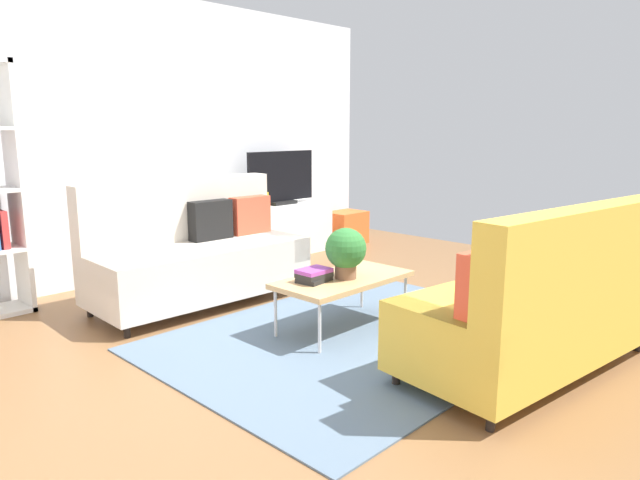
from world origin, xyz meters
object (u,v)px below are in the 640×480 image
(couch_beige, at_px, (197,254))
(coffee_table, at_px, (343,280))
(table_book_0, at_px, (314,279))
(tv_console, at_px, (281,230))
(couch_green, at_px, (538,305))
(vase_1, at_px, (251,198))
(potted_plant, at_px, (346,250))
(vase_0, at_px, (240,201))
(tv, at_px, (281,179))
(bottle_0, at_px, (267,199))
(storage_trunk, at_px, (346,228))

(couch_beige, distance_m, coffee_table, 1.47)
(coffee_table, bearing_deg, table_book_0, 164.78)
(tv_console, bearing_deg, couch_green, -107.23)
(coffee_table, height_order, vase_1, vase_1)
(potted_plant, bearing_deg, vase_0, 70.20)
(tv, height_order, bottle_0, tv)
(tv, height_order, vase_1, tv)
(coffee_table, distance_m, vase_1, 2.61)
(coffee_table, height_order, vase_0, vase_0)
(vase_0, bearing_deg, potted_plant, -109.80)
(couch_green, height_order, potted_plant, couch_green)
(couch_green, xyz_separation_m, vase_0, (0.58, 3.80, 0.28))
(couch_green, height_order, vase_0, couch_green)
(couch_beige, relative_size, bottle_0, 11.41)
(storage_trunk, xyz_separation_m, potted_plant, (-2.55, -2.26, 0.42))
(tv, bearing_deg, coffee_table, -121.88)
(bottle_0, bearing_deg, table_book_0, -122.91)
(tv_console, distance_m, vase_1, 0.59)
(vase_1, height_order, bottle_0, vase_1)
(tv, relative_size, potted_plant, 2.56)
(vase_0, bearing_deg, storage_trunk, -5.10)
(coffee_table, height_order, storage_trunk, storage_trunk)
(couch_green, xyz_separation_m, storage_trunk, (2.26, 3.65, -0.23))
(bottle_0, bearing_deg, couch_beige, -150.98)
(couch_beige, distance_m, tv, 2.08)
(table_book_0, xyz_separation_m, vase_0, (1.11, 2.31, 0.29))
(bottle_0, bearing_deg, tv, 4.53)
(tv, distance_m, table_book_0, 2.85)
(tv_console, distance_m, table_book_0, 2.82)
(coffee_table, distance_m, table_book_0, 0.27)
(tv, relative_size, table_book_0, 4.17)
(couch_green, distance_m, tv, 3.94)
(tv_console, bearing_deg, vase_0, 175.07)
(tv, xyz_separation_m, bottle_0, (-0.25, -0.02, -0.23))
(storage_trunk, distance_m, vase_1, 1.61)
(couch_beige, xyz_separation_m, tv_console, (1.82, 0.91, -0.13))
(table_book_0, bearing_deg, coffee_table, -15.22)
(tv, distance_m, vase_0, 0.63)
(couch_beige, xyz_separation_m, vase_0, (1.24, 0.96, 0.28))
(storage_trunk, distance_m, vase_0, 1.76)
(storage_trunk, height_order, bottle_0, bottle_0)
(tv_console, relative_size, storage_trunk, 2.69)
(tv, height_order, storage_trunk, tv)
(vase_0, bearing_deg, vase_1, 0.00)
(potted_plant, bearing_deg, couch_green, -78.34)
(couch_green, height_order, bottle_0, couch_green)
(storage_trunk, bearing_deg, couch_beige, -164.52)
(couch_green, bearing_deg, couch_beige, 110.17)
(vase_0, bearing_deg, coffee_table, -109.80)
(bottle_0, bearing_deg, tv_console, 9.01)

